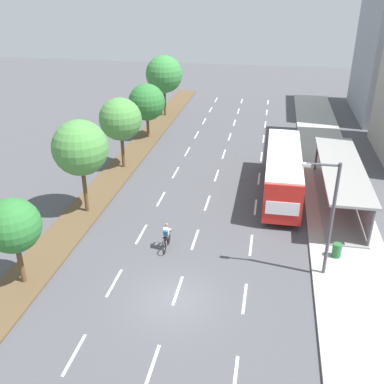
% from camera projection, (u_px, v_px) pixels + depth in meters
% --- Properties ---
extents(ground_plane, '(140.00, 140.00, 0.00)m').
position_uv_depth(ground_plane, '(174.00, 300.00, 22.26)').
color(ground_plane, '#4C4C51').
extents(median_strip, '(2.60, 52.00, 0.12)m').
position_uv_depth(median_strip, '(135.00, 152.00, 41.30)').
color(median_strip, brown).
rests_on(median_strip, ground).
extents(sidewalk_right, '(4.50, 52.00, 0.15)m').
position_uv_depth(sidewalk_right, '(327.00, 165.00, 38.41)').
color(sidewalk_right, '#ADAAA3').
rests_on(sidewalk_right, ground).
extents(lane_divider_left, '(0.14, 48.30, 0.01)m').
position_uv_depth(lane_divider_left, '(182.00, 161.00, 39.34)').
color(lane_divider_left, white).
rests_on(lane_divider_left, ground).
extents(lane_divider_center, '(0.14, 48.30, 0.01)m').
position_uv_depth(lane_divider_center, '(220.00, 164.00, 38.77)').
color(lane_divider_center, white).
rests_on(lane_divider_center, ground).
extents(lane_divider_right, '(0.14, 48.30, 0.01)m').
position_uv_depth(lane_divider_right, '(260.00, 167.00, 38.19)').
color(lane_divider_right, white).
rests_on(lane_divider_right, ground).
extents(bus_shelter, '(2.90, 12.52, 2.86)m').
position_uv_depth(bus_shelter, '(344.00, 181.00, 30.97)').
color(bus_shelter, gray).
rests_on(bus_shelter, sidewalk_right).
extents(bus, '(2.54, 11.29, 3.37)m').
position_uv_depth(bus, '(283.00, 169.00, 32.49)').
color(bus, red).
rests_on(bus, ground).
extents(cyclist, '(0.46, 1.82, 1.71)m').
position_uv_depth(cyclist, '(166.00, 237.00, 26.21)').
color(cyclist, black).
rests_on(cyclist, ground).
extents(median_tree_nearest, '(2.84, 2.84, 4.84)m').
position_uv_depth(median_tree_nearest, '(13.00, 226.00, 22.02)').
color(median_tree_nearest, brown).
rests_on(median_tree_nearest, median_strip).
extents(median_tree_second, '(3.70, 3.70, 6.50)m').
position_uv_depth(median_tree_second, '(80.00, 148.00, 28.69)').
color(median_tree_second, brown).
rests_on(median_tree_second, median_strip).
extents(median_tree_third, '(3.53, 3.53, 5.99)m').
position_uv_depth(median_tree_third, '(120.00, 119.00, 36.13)').
color(median_tree_third, brown).
rests_on(median_tree_third, median_strip).
extents(median_tree_fourth, '(3.65, 3.65, 5.42)m').
position_uv_depth(median_tree_fourth, '(147.00, 102.00, 43.65)').
color(median_tree_fourth, brown).
rests_on(median_tree_fourth, median_strip).
extents(median_tree_fifth, '(4.24, 4.24, 6.93)m').
position_uv_depth(median_tree_fifth, '(164.00, 74.00, 50.40)').
color(median_tree_fifth, brown).
rests_on(median_tree_fifth, median_strip).
extents(streetlight, '(1.91, 0.24, 6.50)m').
position_uv_depth(streetlight, '(329.00, 212.00, 22.53)').
color(streetlight, '#4C4C51').
rests_on(streetlight, sidewalk_right).
extents(trash_bin, '(0.52, 0.52, 0.85)m').
position_uv_depth(trash_bin, '(337.00, 250.00, 25.35)').
color(trash_bin, '#286B38').
rests_on(trash_bin, sidewalk_right).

